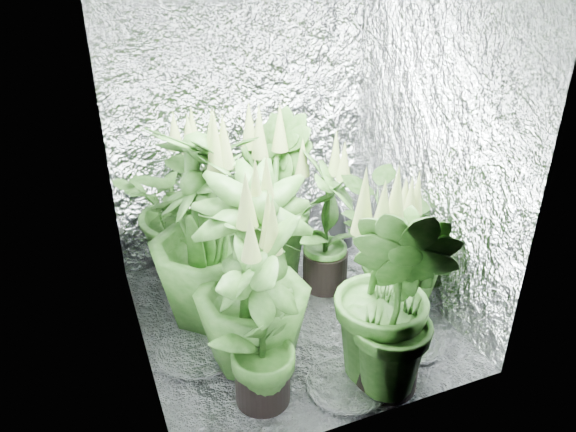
{
  "coord_description": "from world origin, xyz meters",
  "views": [
    {
      "loc": [
        -0.96,
        -2.34,
        1.99
      ],
      "look_at": [
        -0.01,
        0.0,
        0.64
      ],
      "focal_mm": 35.0,
      "sensor_mm": 36.0,
      "label": 1
    }
  ],
  "objects_px": {
    "plant_c": "(273,202)",
    "plant_f": "(261,317)",
    "plant_e": "(402,249)",
    "plant_d": "(206,229)",
    "plant_b": "(327,224)",
    "plant_h": "(252,279)",
    "circulation_fan": "(339,226)",
    "plant_a": "(193,202)",
    "plant_g": "(392,299)"
  },
  "relations": [
    {
      "from": "plant_b",
      "to": "circulation_fan",
      "type": "height_order",
      "value": "plant_b"
    },
    {
      "from": "plant_g",
      "to": "plant_e",
      "type": "bearing_deg",
      "value": 52.84
    },
    {
      "from": "plant_d",
      "to": "plant_g",
      "type": "distance_m",
      "value": 1.02
    },
    {
      "from": "plant_d",
      "to": "circulation_fan",
      "type": "height_order",
      "value": "plant_d"
    },
    {
      "from": "plant_d",
      "to": "plant_f",
      "type": "xyz_separation_m",
      "value": [
        0.06,
        -0.68,
        -0.09
      ]
    },
    {
      "from": "plant_d",
      "to": "plant_e",
      "type": "xyz_separation_m",
      "value": [
        1.01,
        -0.31,
        -0.17
      ]
    },
    {
      "from": "circulation_fan",
      "to": "plant_e",
      "type": "bearing_deg",
      "value": -88.93
    },
    {
      "from": "plant_h",
      "to": "circulation_fan",
      "type": "distance_m",
      "value": 1.3
    },
    {
      "from": "plant_c",
      "to": "plant_d",
      "type": "distance_m",
      "value": 0.57
    },
    {
      "from": "plant_a",
      "to": "plant_h",
      "type": "xyz_separation_m",
      "value": [
        0.06,
        -0.9,
        0.0
      ]
    },
    {
      "from": "plant_c",
      "to": "plant_e",
      "type": "height_order",
      "value": "plant_c"
    },
    {
      "from": "plant_d",
      "to": "circulation_fan",
      "type": "xyz_separation_m",
      "value": [
        1.01,
        0.43,
        -0.41
      ]
    },
    {
      "from": "plant_c",
      "to": "plant_d",
      "type": "xyz_separation_m",
      "value": [
        -0.48,
        -0.29,
        0.07
      ]
    },
    {
      "from": "plant_a",
      "to": "plant_d",
      "type": "bearing_deg",
      "value": -94.58
    },
    {
      "from": "plant_b",
      "to": "plant_d",
      "type": "distance_m",
      "value": 0.73
    },
    {
      "from": "plant_e",
      "to": "plant_h",
      "type": "xyz_separation_m",
      "value": [
        -0.91,
        -0.13,
        0.11
      ]
    },
    {
      "from": "plant_a",
      "to": "plant_b",
      "type": "xyz_separation_m",
      "value": [
        0.68,
        -0.42,
        -0.08
      ]
    },
    {
      "from": "plant_a",
      "to": "plant_f",
      "type": "height_order",
      "value": "plant_a"
    },
    {
      "from": "plant_f",
      "to": "plant_h",
      "type": "bearing_deg",
      "value": 79.61
    },
    {
      "from": "plant_b",
      "to": "plant_c",
      "type": "xyz_separation_m",
      "value": [
        -0.23,
        0.26,
        0.07
      ]
    },
    {
      "from": "plant_a",
      "to": "plant_h",
      "type": "bearing_deg",
      "value": -85.88
    },
    {
      "from": "plant_a",
      "to": "plant_d",
      "type": "relative_size",
      "value": 0.87
    },
    {
      "from": "plant_e",
      "to": "circulation_fan",
      "type": "height_order",
      "value": "plant_e"
    },
    {
      "from": "plant_d",
      "to": "plant_e",
      "type": "bearing_deg",
      "value": -16.94
    },
    {
      "from": "plant_b",
      "to": "plant_e",
      "type": "xyz_separation_m",
      "value": [
        0.29,
        -0.35,
        -0.04
      ]
    },
    {
      "from": "plant_b",
      "to": "plant_d",
      "type": "xyz_separation_m",
      "value": [
        -0.72,
        -0.04,
        0.14
      ]
    },
    {
      "from": "plant_h",
      "to": "plant_a",
      "type": "bearing_deg",
      "value": 94.12
    },
    {
      "from": "circulation_fan",
      "to": "plant_f",
      "type": "bearing_deg",
      "value": -129.44
    },
    {
      "from": "plant_g",
      "to": "circulation_fan",
      "type": "height_order",
      "value": "plant_g"
    },
    {
      "from": "plant_g",
      "to": "circulation_fan",
      "type": "relative_size",
      "value": 3.09
    },
    {
      "from": "plant_b",
      "to": "plant_h",
      "type": "xyz_separation_m",
      "value": [
        -0.61,
        -0.47,
        0.08
      ]
    },
    {
      "from": "plant_a",
      "to": "plant_g",
      "type": "xyz_separation_m",
      "value": [
        0.59,
        -1.27,
        -0.0
      ]
    },
    {
      "from": "plant_c",
      "to": "plant_f",
      "type": "xyz_separation_m",
      "value": [
        -0.43,
        -0.98,
        -0.02
      ]
    },
    {
      "from": "plant_d",
      "to": "plant_f",
      "type": "height_order",
      "value": "plant_d"
    },
    {
      "from": "plant_b",
      "to": "plant_f",
      "type": "relative_size",
      "value": 0.92
    },
    {
      "from": "plant_d",
      "to": "plant_c",
      "type": "bearing_deg",
      "value": 31.38
    },
    {
      "from": "plant_b",
      "to": "plant_g",
      "type": "height_order",
      "value": "plant_g"
    },
    {
      "from": "plant_a",
      "to": "plant_h",
      "type": "relative_size",
      "value": 0.96
    },
    {
      "from": "plant_h",
      "to": "plant_c",
      "type": "bearing_deg",
      "value": 62.44
    },
    {
      "from": "plant_d",
      "to": "plant_h",
      "type": "relative_size",
      "value": 1.1
    },
    {
      "from": "plant_a",
      "to": "circulation_fan",
      "type": "relative_size",
      "value": 2.99
    },
    {
      "from": "plant_e",
      "to": "plant_f",
      "type": "height_order",
      "value": "plant_f"
    },
    {
      "from": "plant_a",
      "to": "circulation_fan",
      "type": "xyz_separation_m",
      "value": [
        0.97,
        -0.03,
        -0.35
      ]
    },
    {
      "from": "plant_a",
      "to": "plant_f",
      "type": "relative_size",
      "value": 1.03
    },
    {
      "from": "plant_c",
      "to": "plant_d",
      "type": "bearing_deg",
      "value": -148.62
    },
    {
      "from": "plant_b",
      "to": "plant_f",
      "type": "height_order",
      "value": "plant_f"
    },
    {
      "from": "plant_e",
      "to": "plant_f",
      "type": "distance_m",
      "value": 1.03
    },
    {
      "from": "plant_g",
      "to": "plant_h",
      "type": "relative_size",
      "value": 1.0
    },
    {
      "from": "plant_h",
      "to": "plant_g",
      "type": "bearing_deg",
      "value": -34.83
    },
    {
      "from": "plant_b",
      "to": "plant_d",
      "type": "height_order",
      "value": "plant_d"
    }
  ]
}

